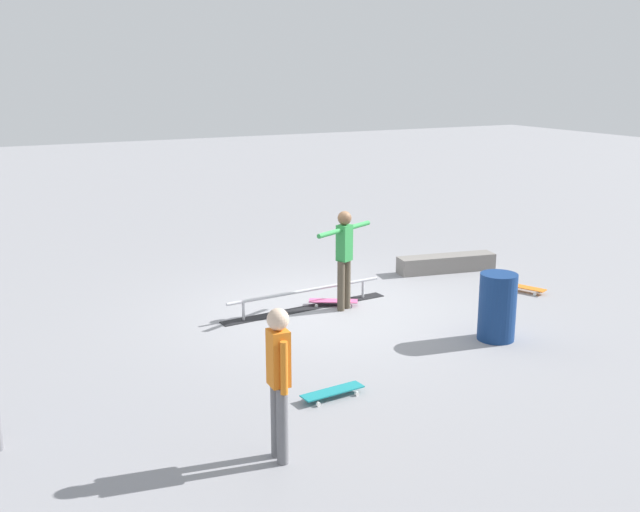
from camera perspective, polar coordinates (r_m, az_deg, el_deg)
The scene contains 9 objects.
ground_plane at distance 11.99m, azimuth 1.04°, elevation -4.19°, with size 60.00×60.00×0.00m, color gray.
grind_rail at distance 12.01m, azimuth -1.09°, elevation -3.43°, with size 2.97×0.46×0.34m.
skate_ledge at distance 14.41m, azimuth 9.71°, elevation -0.55°, with size 1.92×0.39×0.32m, color gray.
skater_main at distance 11.77m, azimuth 1.89°, elevation 0.23°, with size 1.22×0.60×1.62m.
skateboard_main at distance 12.19m, azimuth 1.03°, elevation -3.51°, with size 0.79×0.58×0.09m.
bystander_orange_shirt at distance 7.28m, azimuth -3.20°, elevation -9.23°, with size 0.22×0.36×1.59m.
loose_skateboard_orange at distance 13.44m, azimuth 15.38°, elevation -2.34°, with size 0.50×0.81×0.09m.
loose_skateboard_teal at distance 8.91m, azimuth 0.98°, elevation -10.42°, with size 0.81×0.31×0.09m.
trash_bin at distance 10.88m, azimuth 13.51°, elevation -3.83°, with size 0.53×0.53×0.98m, color navy.
Camera 1 is at (5.37, 10.02, 3.80)m, focal length 41.50 mm.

